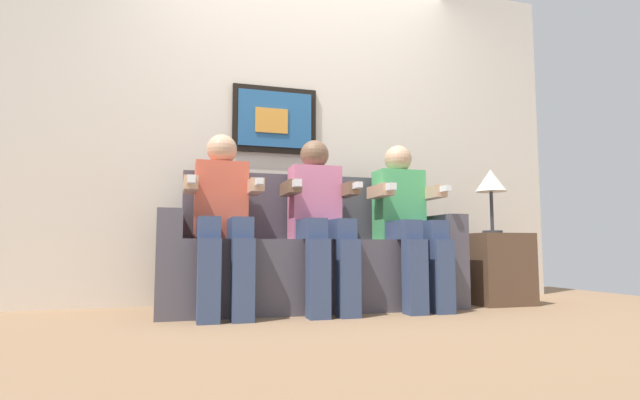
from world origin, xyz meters
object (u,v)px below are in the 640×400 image
Objects in this scene: table_lamp at (491,184)px; couch at (313,261)px; person_on_right at (407,217)px; person_in_middle at (320,215)px; side_table_right at (495,269)px; person_on_left at (222,213)px.

couch is at bearing 174.36° from table_lamp.
couch is at bearing 164.57° from person_on_right.
person_in_middle is 2.22× the size of side_table_right.
person_on_left is 2.41× the size of table_lamp.
person_on_right is 2.41× the size of table_lamp.
side_table_right is at bearing 1.82° from person_on_left.
side_table_right is 1.09× the size of table_lamp.
table_lamp is at bearing -5.64° from couch.
person_on_right is (0.61, 0.00, 0.00)m from person_in_middle.
person_in_middle is 0.61m from person_on_right.
person_on_right reaches higher than side_table_right.
person_in_middle is at bearing 0.00° from person_on_left.
side_table_right is at bearing 4.89° from person_on_right.
person_on_left is at bearing -164.58° from couch.
couch is 1.41m from table_lamp.
person_on_right is at bearing -175.11° from side_table_right.
table_lamp is at bearing 3.30° from person_on_right.
person_on_right reaches higher than table_lamp.
table_lamp is at bearing 1.75° from person_in_middle.
person_on_right is 2.22× the size of side_table_right.
person_on_left reaches higher than couch.
couch is 0.70m from person_on_right.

